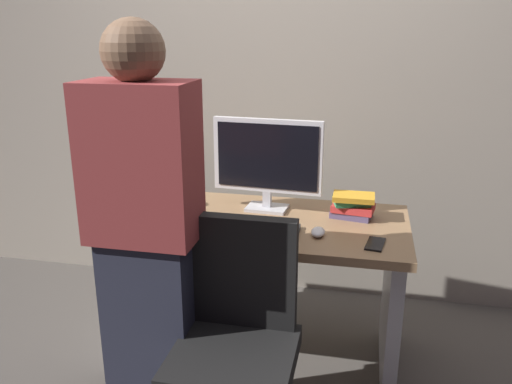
{
  "coord_description": "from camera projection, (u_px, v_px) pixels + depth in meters",
  "views": [
    {
      "loc": [
        0.48,
        -2.28,
        1.61
      ],
      "look_at": [
        0.0,
        -0.05,
        0.88
      ],
      "focal_mm": 36.67,
      "sensor_mm": 36.0,
      "label": 1
    }
  ],
  "objects": [
    {
      "name": "office_chair",
      "position": [
        237.0,
        358.0,
        1.94
      ],
      "size": [
        0.52,
        0.52,
        0.94
      ],
      "color": "black",
      "rests_on": "ground"
    },
    {
      "name": "mouse",
      "position": [
        318.0,
        232.0,
        2.28
      ],
      "size": [
        0.06,
        0.1,
        0.03
      ],
      "primitive_type": "ellipsoid",
      "color": "white",
      "rests_on": "desk"
    },
    {
      "name": "cell_phone",
      "position": [
        375.0,
        244.0,
        2.19
      ],
      "size": [
        0.09,
        0.15,
        0.01
      ],
      "primitive_type": "cube",
      "rotation": [
        0.0,
        0.0,
        -0.15
      ],
      "color": "black",
      "rests_on": "desk"
    },
    {
      "name": "monitor",
      "position": [
        267.0,
        160.0,
        2.53
      ],
      "size": [
        0.54,
        0.15,
        0.46
      ],
      "color": "silver",
      "rests_on": "desk"
    },
    {
      "name": "book_stack",
      "position": [
        352.0,
        206.0,
        2.49
      ],
      "size": [
        0.21,
        0.16,
        0.12
      ],
      "color": "#594C72",
      "rests_on": "desk"
    },
    {
      "name": "wall_back",
      "position": [
        287.0,
        46.0,
        2.99
      ],
      "size": [
        6.4,
        0.1,
        3.0
      ],
      "primitive_type": "cube",
      "color": "#9E9384",
      "rests_on": "ground"
    },
    {
      "name": "ground_plane",
      "position": [
        258.0,
        351.0,
        2.71
      ],
      "size": [
        9.0,
        9.0,
        0.0
      ],
      "primitive_type": "plane",
      "color": "#4C4742"
    },
    {
      "name": "person_at_desk",
      "position": [
        146.0,
        240.0,
        1.96
      ],
      "size": [
        0.4,
        0.24,
        1.64
      ],
      "color": "#262838",
      "rests_on": "ground"
    },
    {
      "name": "keyboard",
      "position": [
        252.0,
        228.0,
        2.35
      ],
      "size": [
        0.43,
        0.14,
        0.02
      ],
      "primitive_type": "cube",
      "rotation": [
        0.0,
        0.0,
        0.03
      ],
      "color": "#262626",
      "rests_on": "desk"
    },
    {
      "name": "cup_by_monitor",
      "position": [
        180.0,
        198.0,
        2.65
      ],
      "size": [
        0.07,
        0.07,
        0.08
      ],
      "primitive_type": "cylinder",
      "color": "#3372B2",
      "rests_on": "desk"
    },
    {
      "name": "cup_near_keyboard",
      "position": [
        175.0,
        209.0,
        2.48
      ],
      "size": [
        0.07,
        0.07,
        0.09
      ],
      "primitive_type": "cylinder",
      "color": "silver",
      "rests_on": "desk"
    },
    {
      "name": "desk",
      "position": [
        258.0,
        263.0,
        2.55
      ],
      "size": [
        1.41,
        0.71,
        0.73
      ],
      "color": "#93704C",
      "rests_on": "ground"
    }
  ]
}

